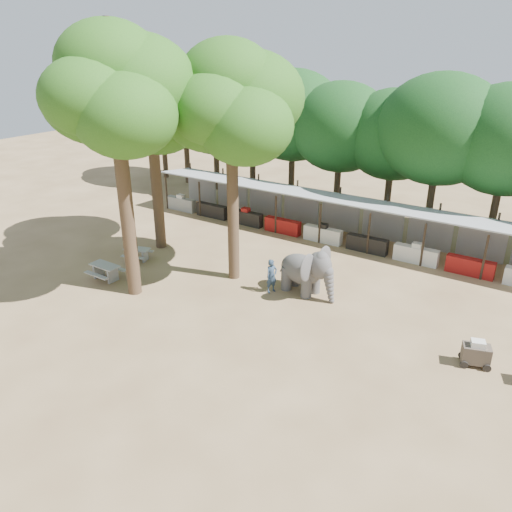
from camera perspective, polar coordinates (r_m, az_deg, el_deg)
The scene contains 11 objects.
ground at distance 19.91m, azimuth -5.62°, elevation -10.73°, with size 100.00×100.00×0.00m, color brown.
vendor_stalls at distance 30.22m, azimuth 10.90°, elevation 3.71°, with size 28.00×2.99×2.80m.
yard_tree_left at distance 28.15m, azimuth -11.97°, elevation 16.91°, with size 7.10×6.90×11.02m.
yard_tree_center at distance 22.47m, azimuth -15.81°, elevation 17.64°, with size 7.10×6.90×12.04m.
yard_tree_back at distance 23.47m, azimuth -2.88°, elevation 17.01°, with size 7.10×6.90×11.36m.
backdrop_trees at distance 33.85m, azimuth 15.01°, elevation 13.03°, with size 46.46×5.95×8.33m.
elephant at distance 23.61m, azimuth 5.87°, elevation -1.67°, with size 3.17×2.38×2.37m.
handler at distance 23.78m, azimuth 1.80°, elevation -2.30°, with size 0.60×0.40×1.67m, color #26384C.
picnic_table_near at distance 26.27m, azimuth -16.84°, elevation -1.52°, with size 1.61×1.46×0.80m.
picnic_table_far at distance 28.14m, azimuth -13.41°, elevation 0.40°, with size 1.70×1.60×0.70m.
cart_front at distance 20.44m, azimuth 23.85°, elevation -10.13°, with size 1.25×1.01×1.06m.
Camera 1 is at (10.63, -12.65, 11.11)m, focal length 35.00 mm.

